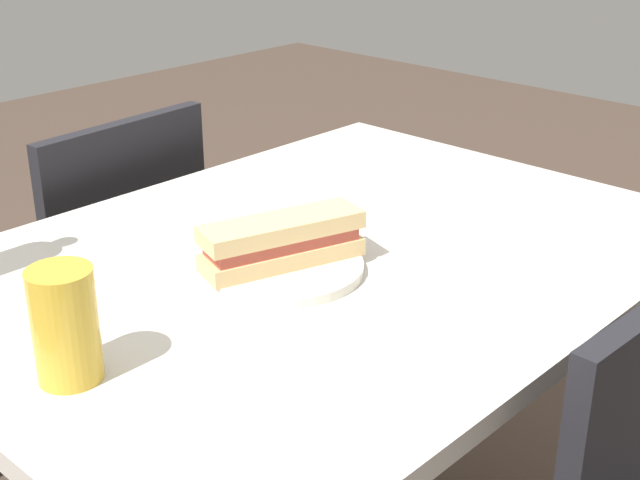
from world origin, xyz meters
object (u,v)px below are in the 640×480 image
at_px(dining_table, 320,322).
at_px(beer_glass, 65,325).
at_px(chair_far, 105,287).
at_px(baguette_sandwich_near, 282,241).
at_px(knife_near, 260,249).
at_px(plate_near, 283,267).

xyz_separation_m(dining_table, beer_glass, (-0.45, -0.03, 0.19)).
bearing_deg(chair_far, dining_table, -90.54).
bearing_deg(baguette_sandwich_near, knife_near, 84.88).
distance_m(plate_near, beer_glass, 0.37).
bearing_deg(knife_near, dining_table, -27.87).
xyz_separation_m(chair_far, beer_glass, (-0.46, -0.65, 0.34)).
bearing_deg(plate_near, baguette_sandwich_near, -90.00).
height_order(dining_table, beer_glass, beer_glass).
bearing_deg(beer_glass, baguette_sandwich_near, 3.78).
bearing_deg(chair_far, plate_near, -98.47).
bearing_deg(beer_glass, dining_table, 4.16).
xyz_separation_m(chair_far, plate_near, (-0.09, -0.63, 0.28)).
height_order(plate_near, knife_near, knife_near).
bearing_deg(chair_far, baguette_sandwich_near, -98.47).
relative_size(baguette_sandwich_near, knife_near, 1.38).
xyz_separation_m(plate_near, knife_near, (0.00, 0.05, 0.01)).
bearing_deg(beer_glass, chair_far, 55.01).
distance_m(chair_far, plate_near, 0.69).
distance_m(baguette_sandwich_near, beer_glass, 0.36).
xyz_separation_m(plate_near, baguette_sandwich_near, (0.00, -0.00, 0.04)).
xyz_separation_m(dining_table, chair_far, (0.01, 0.62, -0.15)).
xyz_separation_m(chair_far, knife_near, (-0.09, -0.58, 0.29)).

